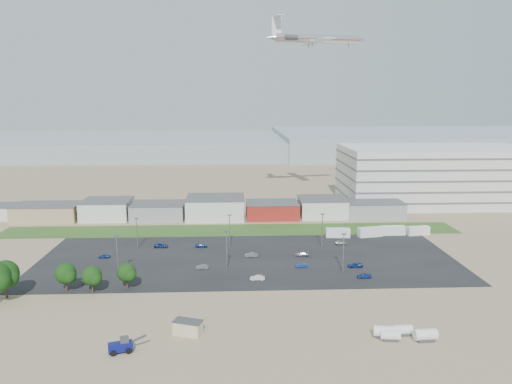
{
  "coord_description": "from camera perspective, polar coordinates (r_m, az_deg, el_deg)",
  "views": [
    {
      "loc": [
        1.21,
        -118.88,
        45.84
      ],
      "look_at": [
        7.56,
        22.0,
        19.3
      ],
      "focal_mm": 35.0,
      "sensor_mm": 36.0,
      "label": 1
    }
  ],
  "objects": [
    {
      "name": "parked_car_7",
      "position": [
        147.48,
        -0.52,
        -7.19
      ],
      "size": [
        3.94,
        1.52,
        1.28
      ],
      "primitive_type": "imported",
      "rotation": [
        0.0,
        0.0,
        -1.62
      ],
      "color": "#595B5E",
      "rests_on": "ground"
    },
    {
      "name": "parked_car_13",
      "position": [
        129.52,
        0.16,
        -9.77
      ],
      "size": [
        3.85,
        1.53,
        1.25
      ],
      "primitive_type": "imported",
      "rotation": [
        0.0,
        0.0,
        -1.63
      ],
      "color": "silver",
      "rests_on": "ground"
    },
    {
      "name": "parked_car_5",
      "position": [
        153.15,
        -16.95,
        -7.02
      ],
      "size": [
        3.27,
        1.33,
        1.11
      ],
      "primitive_type": "imported",
      "rotation": [
        0.0,
        0.0,
        -1.57
      ],
      "color": "navy",
      "rests_on": "ground"
    },
    {
      "name": "tree_right",
      "position": [
        126.79,
        -18.25,
        -9.3
      ],
      "size": [
        4.96,
        4.96,
        7.45
      ],
      "primitive_type": null,
      "color": "black",
      "rests_on": "ground"
    },
    {
      "name": "tree_near",
      "position": [
        126.93,
        -14.58,
        -9.1
      ],
      "size": [
        4.9,
        4.9,
        7.35
      ],
      "primitive_type": null,
      "color": "black",
      "rests_on": "ground"
    },
    {
      "name": "parked_car_9",
      "position": [
        159.37,
        -10.8,
        -6.03
      ],
      "size": [
        4.34,
        2.08,
        1.19
      ],
      "primitive_type": "imported",
      "rotation": [
        0.0,
        0.0,
        1.55
      ],
      "color": "navy",
      "rests_on": "ground"
    },
    {
      "name": "storage_tank_sw",
      "position": [
        102.87,
        15.09,
        -15.51
      ],
      "size": [
        3.9,
        2.32,
        2.21
      ],
      "primitive_type": null,
      "rotation": [
        0.0,
        0.0,
        -0.13
      ],
      "color": "silver",
      "rests_on": "ground"
    },
    {
      "name": "telehandler",
      "position": [
        98.46,
        -15.24,
        -16.54
      ],
      "size": [
        7.35,
        4.21,
        2.91
      ],
      "primitive_type": null,
      "rotation": [
        0.0,
        0.0,
        0.29
      ],
      "color": "#0B0F59",
      "rests_on": "ground"
    },
    {
      "name": "storage_tank_nw",
      "position": [
        103.68,
        14.47,
        -15.16
      ],
      "size": [
        4.53,
        2.76,
        2.55
      ],
      "primitive_type": null,
      "rotation": [
        0.0,
        0.0,
        -0.15
      ],
      "color": "silver",
      "rests_on": "ground"
    },
    {
      "name": "parked_car_8",
      "position": [
        161.76,
        9.7,
        -5.72
      ],
      "size": [
        3.85,
        1.79,
        1.28
      ],
      "primitive_type": "imported",
      "rotation": [
        0.0,
        0.0,
        1.49
      ],
      "color": "#A5A5AA",
      "rests_on": "ground"
    },
    {
      "name": "tree_mid",
      "position": [
        129.54,
        -20.92,
        -8.92
      ],
      "size": [
        5.32,
        5.32,
        7.99
      ],
      "primitive_type": null,
      "color": "black",
      "rests_on": "ground"
    },
    {
      "name": "parked_car_6",
      "position": [
        157.64,
        -6.27,
        -6.11
      ],
      "size": [
        3.79,
        1.66,
        1.08
      ],
      "primitive_type": "imported",
      "rotation": [
        0.0,
        0.0,
        1.53
      ],
      "color": "navy",
      "rests_on": "ground"
    },
    {
      "name": "parked_car_2",
      "position": [
        133.98,
        12.26,
        -9.32
      ],
      "size": [
        3.67,
        1.5,
        1.25
      ],
      "primitive_type": "imported",
      "rotation": [
        0.0,
        0.0,
        -1.58
      ],
      "color": "navy",
      "rests_on": "ground"
    },
    {
      "name": "parked_car_4",
      "position": [
        138.41,
        -6.16,
        -8.49
      ],
      "size": [
        3.59,
        1.54,
        1.15
      ],
      "primitive_type": "imported",
      "rotation": [
        0.0,
        0.0,
        -1.66
      ],
      "color": "#595B5E",
      "rests_on": "ground"
    },
    {
      "name": "ground",
      "position": [
        127.42,
        -3.0,
        -10.44
      ],
      "size": [
        700.0,
        700.0,
        0.0
      ],
      "primitive_type": "plane",
      "color": "#806951",
      "rests_on": "ground"
    },
    {
      "name": "box_trailer_d",
      "position": [
        179.18,
        18.04,
        -4.22
      ],
      "size": [
        8.01,
        3.68,
        2.89
      ],
      "primitive_type": null,
      "rotation": [
        0.0,
        0.0,
        0.17
      ],
      "color": "silver",
      "rests_on": "ground"
    },
    {
      "name": "lightpole_front_m",
      "position": [
        134.94,
        -3.38,
        -6.75
      ],
      "size": [
        1.29,
        0.54,
        11.01
      ],
      "primitive_type": null,
      "color": "slate",
      "rests_on": "ground"
    },
    {
      "name": "parked_car_12",
      "position": [
        148.8,
        5.23,
        -7.08
      ],
      "size": [
        4.43,
        2.26,
        1.23
      ],
      "primitive_type": "imported",
      "rotation": [
        0.0,
        0.0,
        -1.7
      ],
      "color": "#A5A5AA",
      "rests_on": "ground"
    },
    {
      "name": "parked_car_10",
      "position": [
        133.65,
        -18.35,
        -9.69
      ],
      "size": [
        4.16,
        1.71,
        1.2
      ],
      "primitive_type": "imported",
      "rotation": [
        0.0,
        0.0,
        1.58
      ],
      "color": "#A5A5AA",
      "rests_on": "ground"
    },
    {
      "name": "parked_car_1",
      "position": [
        139.29,
        5.24,
        -8.37
      ],
      "size": [
        3.37,
        1.44,
        1.08
      ],
      "primitive_type": "imported",
      "rotation": [
        0.0,
        0.0,
        -1.48
      ],
      "color": "navy",
      "rests_on": "ground"
    },
    {
      "name": "hills_backdrop",
      "position": [
        437.57,
        2.53,
        5.23
      ],
      "size": [
        700.0,
        200.0,
        9.0
      ],
      "primitive_type": null,
      "color": "gray",
      "rests_on": "ground"
    },
    {
      "name": "tree_left",
      "position": [
        130.73,
        -26.74,
        -8.66
      ],
      "size": [
        6.85,
        6.85,
        10.27
      ],
      "primitive_type": null,
      "color": "black",
      "rests_on": "ground"
    },
    {
      "name": "parked_car_0",
      "position": [
        141.62,
        11.26,
        -8.19
      ],
      "size": [
        4.21,
        2.07,
        1.15
      ],
      "primitive_type": "imported",
      "rotation": [
        0.0,
        0.0,
        -1.53
      ],
      "color": "navy",
      "rests_on": "ground"
    },
    {
      "name": "lightpole_back_l",
      "position": [
        158.54,
        -13.44,
        -4.62
      ],
      "size": [
        1.14,
        0.48,
        9.7
      ],
      "primitive_type": null,
      "color": "slate",
      "rests_on": "ground"
    },
    {
      "name": "box_trailer_c",
      "position": [
        176.69,
        15.37,
        -4.26
      ],
      "size": [
        8.19,
        2.81,
        3.04
      ],
      "primitive_type": null,
      "rotation": [
        0.0,
        0.0,
        0.03
      ],
      "color": "silver",
      "rests_on": "ground"
    },
    {
      "name": "building_row",
      "position": [
        195.29,
        -7.87,
        -1.81
      ],
      "size": [
        170.0,
        20.0,
        8.0
      ],
      "primitive_type": null,
      "color": "silver",
      "rests_on": "ground"
    },
    {
      "name": "lightpole_front_l",
      "position": [
        136.1,
        -15.57,
        -7.03
      ],
      "size": [
        1.27,
        0.53,
        10.82
      ],
      "primitive_type": null,
      "color": "slate",
      "rests_on": "ground"
    },
    {
      "name": "airliner",
      "position": [
        217.15,
        7.03,
        16.97
      ],
      "size": [
        49.83,
        38.95,
        13.14
      ],
      "primitive_type": null,
      "rotation": [
        0.0,
        0.0,
        0.21
      ],
      "color": "silver"
    },
    {
      "name": "box_trailer_b",
      "position": [
        172.68,
        12.91,
        -4.48
      ],
      "size": [
        8.62,
        4.19,
        3.1
      ],
      "primitive_type": null,
      "rotation": [
        0.0,
        0.0,
        0.2
      ],
      "color": "silver",
      "rests_on": "ground"
    },
    {
      "name": "parking_garage",
      "position": [
        233.97,
        19.76,
        1.84
      ],
      "size": [
        80.0,
        40.0,
        25.0
      ],
      "primitive_type": "cube",
      "color": "silver",
      "rests_on": "ground"
    },
    {
      "name": "storage_tank_ne",
      "position": [
        105.54,
        16.38,
        -14.87
      ],
      "size": [
        3.85,
        2.06,
        2.26
      ],
      "primitive_type": null,
      "rotation": [
        0.0,
        0.0,
        0.05
      ],
      "color": "silver",
      "rests_on": "ground"
    },
    {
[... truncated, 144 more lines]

